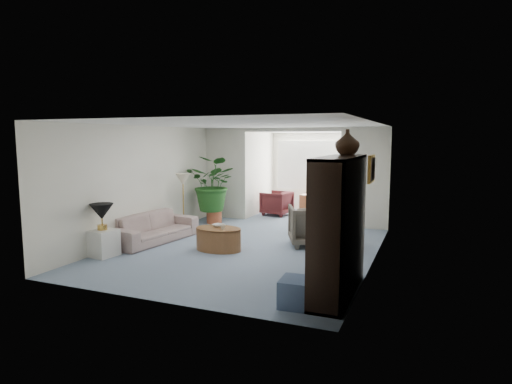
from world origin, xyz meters
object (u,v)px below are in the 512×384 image
at_px(coffee_cup, 223,227).
at_px(framed_picture, 372,169).
at_px(end_table, 103,243).
at_px(ottoman, 298,293).
at_px(sunroom_table, 308,204).
at_px(entertainment_cabinet, 339,226).
at_px(coffee_bowl, 218,225).
at_px(plant_pot, 214,217).
at_px(sunroom_chair_maroon, 277,203).
at_px(table_lamp, 102,212).
at_px(coffee_table, 219,239).
at_px(wingback_chair, 311,225).
at_px(side_table_dark, 347,232).
at_px(sofa, 154,228).
at_px(cabinet_urn, 347,142).
at_px(sunroom_chair_blue, 327,207).
at_px(floor_lamp, 183,179).

bearing_deg(coffee_cup, framed_picture, 4.67).
xyz_separation_m(end_table, ottoman, (4.14, -0.97, -0.07)).
xyz_separation_m(end_table, sunroom_table, (2.32, 6.16, 0.02)).
distance_m(entertainment_cabinet, ottoman, 1.11).
distance_m(coffee_bowl, sunroom_table, 4.87).
bearing_deg(entertainment_cabinet, coffee_cup, 150.71).
distance_m(plant_pot, sunroom_chair_maroon, 2.09).
distance_m(table_lamp, coffee_bowl, 2.25).
xyz_separation_m(framed_picture, coffee_table, (-2.93, -0.13, -1.47)).
bearing_deg(wingback_chair, end_table, 10.61).
xyz_separation_m(end_table, side_table_dark, (4.13, 2.65, 0.02)).
bearing_deg(sofa, side_table_dark, -64.12).
xyz_separation_m(table_lamp, coffee_table, (1.82, 1.23, -0.63)).
height_order(plant_pot, sunroom_table, sunroom_table).
relative_size(table_lamp, cabinet_urn, 1.16).
relative_size(side_table_dark, sunroom_chair_blue, 0.75).
height_order(framed_picture, coffee_table, framed_picture).
distance_m(side_table_dark, cabinet_urn, 3.12).
bearing_deg(framed_picture, sunroom_table, 116.85).
distance_m(sunroom_chair_maroon, sunroom_table, 1.06).
relative_size(sofa, coffee_cup, 19.67).
bearing_deg(coffee_cup, side_table_dark, 35.10).
distance_m(coffee_cup, sunroom_chair_maroon, 4.31).
xyz_separation_m(wingback_chair, sunroom_table, (-1.11, 3.82, -0.15)).
relative_size(floor_lamp, coffee_table, 0.38).
height_order(floor_lamp, side_table_dark, floor_lamp).
bearing_deg(ottoman, sunroom_chair_maroon, 111.90).
bearing_deg(ottoman, coffee_bowl, 135.84).
relative_size(framed_picture, floor_lamp, 1.39).
relative_size(cabinet_urn, sunroom_chair_blue, 0.52).
relative_size(end_table, table_lamp, 1.15).
relative_size(floor_lamp, entertainment_cabinet, 0.18).
xyz_separation_m(table_lamp, wingback_chair, (3.43, 2.35, -0.44)).
relative_size(coffee_table, wingback_chair, 1.03).
height_order(floor_lamp, sunroom_chair_maroon, floor_lamp).
xyz_separation_m(framed_picture, plant_pot, (-4.31, 2.31, -1.54)).
distance_m(coffee_table, side_table_dark, 2.71).
height_order(coffee_bowl, entertainment_cabinet, entertainment_cabinet).
height_order(coffee_bowl, cabinet_urn, cabinet_urn).
height_order(table_lamp, coffee_table, table_lamp).
bearing_deg(wingback_chair, floor_lamp, -27.32).
xyz_separation_m(entertainment_cabinet, sunroom_table, (-2.20, 6.47, -0.72)).
relative_size(table_lamp, wingback_chair, 0.48).
distance_m(table_lamp, side_table_dark, 4.94).
xyz_separation_m(side_table_dark, cabinet_urn, (0.39, -2.45, 1.90)).
relative_size(table_lamp, sunroom_table, 0.81).
distance_m(framed_picture, sunroom_chair_blue, 4.60).
xyz_separation_m(floor_lamp, sunroom_table, (2.12, 3.61, -0.98)).
xyz_separation_m(sofa, entertainment_cabinet, (4.33, -1.65, 0.69)).
distance_m(end_table, plant_pot, 3.69).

